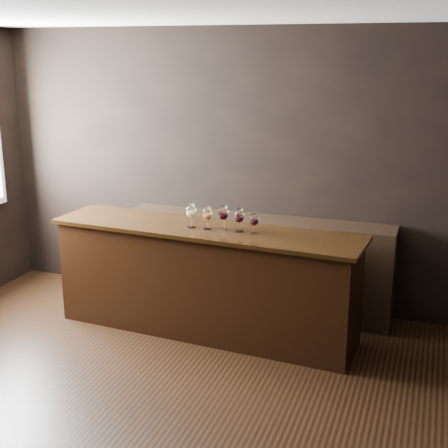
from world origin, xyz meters
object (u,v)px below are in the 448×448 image
(bar_counter, at_px, (205,282))
(glass_amber, at_px, (207,214))
(glass_red_a, at_px, (223,214))
(back_bar_shelf, at_px, (257,264))
(glass_red_b, at_px, (239,216))
(glass_white, at_px, (191,212))
(glass_red_c, at_px, (254,220))

(bar_counter, height_order, glass_amber, glass_amber)
(glass_red_a, bearing_deg, back_bar_shelf, 78.73)
(bar_counter, xyz_separation_m, glass_red_b, (0.33, -0.02, 0.67))
(back_bar_shelf, distance_m, glass_white, 1.05)
(glass_white, distance_m, glass_red_c, 0.60)
(glass_white, bearing_deg, glass_red_b, 1.99)
(glass_red_b, bearing_deg, glass_amber, -176.26)
(bar_counter, relative_size, glass_white, 12.92)
(glass_white, relative_size, glass_red_c, 1.19)
(bar_counter, xyz_separation_m, glass_red_a, (0.18, 0.01, 0.67))
(bar_counter, height_order, glass_red_b, glass_red_b)
(bar_counter, relative_size, back_bar_shelf, 1.04)
(bar_counter, bearing_deg, glass_amber, -39.70)
(back_bar_shelf, height_order, glass_white, glass_white)
(glass_white, bearing_deg, glass_red_a, 8.03)
(glass_white, distance_m, glass_red_a, 0.30)
(glass_white, distance_m, glass_red_b, 0.45)
(bar_counter, distance_m, glass_red_b, 0.75)
(bar_counter, bearing_deg, glass_red_a, 6.26)
(back_bar_shelf, bearing_deg, glass_red_c, -75.96)
(glass_amber, height_order, glass_red_a, glass_red_a)
(glass_white, bearing_deg, bar_counter, 16.70)
(back_bar_shelf, height_order, glass_amber, glass_amber)
(glass_red_b, distance_m, glass_red_c, 0.15)
(glass_amber, xyz_separation_m, glass_red_b, (0.29, 0.02, 0.00))
(glass_red_c, bearing_deg, glass_white, 179.54)
(back_bar_shelf, relative_size, glass_white, 12.40)
(glass_red_a, distance_m, glass_red_b, 0.16)
(back_bar_shelf, bearing_deg, glass_red_a, -101.27)
(bar_counter, relative_size, glass_red_c, 15.40)
(glass_amber, bearing_deg, glass_red_c, -0.15)
(bar_counter, xyz_separation_m, glass_amber, (0.04, -0.04, 0.66))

